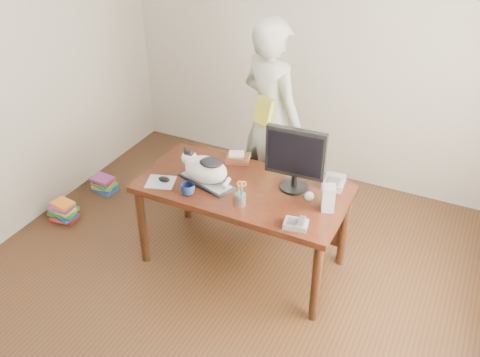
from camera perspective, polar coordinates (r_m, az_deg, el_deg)
name	(u,v)px	position (r m, az deg, el deg)	size (l,w,h in m)	color
room	(201,153)	(3.32, -4.19, 2.69)	(4.50, 4.50, 4.50)	black
desk	(247,197)	(4.23, 0.77, -1.99)	(1.60, 0.80, 0.75)	black
keyboard	(206,181)	(4.13, -3.61, -0.31)	(0.49, 0.31, 0.03)	black
cat	(204,168)	(4.08, -3.82, 1.14)	(0.45, 0.31, 0.26)	white
monitor	(295,156)	(3.93, 5.93, 2.36)	(0.45, 0.23, 0.51)	black
pen_cup	(240,198)	(3.85, 0.04, -2.13)	(0.11, 0.11, 0.21)	gray
mousepad	(161,182)	(4.18, -8.46, -0.37)	(0.26, 0.25, 0.00)	#A2A7AE
mouse	(164,179)	(4.17, -8.10, -0.07)	(0.11, 0.09, 0.04)	black
coffee_mug	(188,189)	(4.00, -5.62, -1.16)	(0.11, 0.11, 0.09)	#0C1532
phone	(296,224)	(3.69, 6.04, -4.81)	(0.18, 0.16, 0.07)	slate
speaker	(328,198)	(3.84, 9.42, -2.06)	(0.12, 0.12, 0.20)	#9E9EA0
baseball	(309,196)	(3.95, 7.41, -1.90)	(0.07, 0.07, 0.07)	white
book_stack	(238,158)	(4.40, -0.23, 2.23)	(0.23, 0.20, 0.07)	#541C16
calculator	(334,182)	(4.15, 9.98, -0.39)	(0.17, 0.22, 0.06)	slate
person	(271,118)	(4.76, 3.33, 6.42)	(0.66, 0.43, 1.82)	silver
held_book	(264,111)	(4.56, 2.54, 7.18)	(0.20, 0.16, 0.24)	gold
book_pile_a	(63,211)	(5.22, -18.32, -3.30)	(0.27, 0.22, 0.18)	#AA1818
book_pile_b	(104,184)	(5.53, -14.32, -0.56)	(0.26, 0.20, 0.15)	navy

